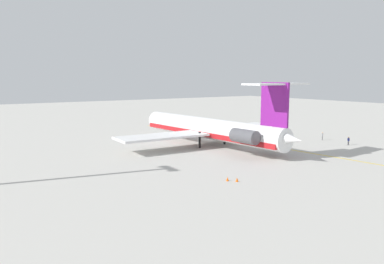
# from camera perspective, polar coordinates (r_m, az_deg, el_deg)

# --- Properties ---
(ground) EXTENTS (301.40, 301.40, 0.00)m
(ground) POSITION_cam_1_polar(r_m,az_deg,el_deg) (84.09, 2.66, -1.19)
(ground) COLOR #B7B5AD
(main_jetliner) EXTENTS (44.23, 39.20, 12.88)m
(main_jetliner) POSITION_cam_1_polar(r_m,az_deg,el_deg) (76.10, 3.07, 0.50)
(main_jetliner) COLOR white
(main_jetliner) RESTS_ON ground
(ground_crew_near_nose) EXTENTS (0.29, 0.39, 1.79)m
(ground_crew_near_nose) POSITION_cam_1_polar(r_m,az_deg,el_deg) (88.30, 18.97, -0.43)
(ground_crew_near_nose) COLOR black
(ground_crew_near_nose) RESTS_ON ground
(ground_crew_near_tail) EXTENTS (0.41, 0.28, 1.75)m
(ground_crew_near_tail) POSITION_cam_1_polar(r_m,az_deg,el_deg) (83.51, 22.42, -1.10)
(ground_crew_near_tail) COLOR black
(ground_crew_near_tail) RESTS_ON ground
(safety_cone_nose) EXTENTS (0.40, 0.40, 0.55)m
(safety_cone_nose) POSITION_cam_1_polar(r_m,az_deg,el_deg) (50.92, 6.76, -7.10)
(safety_cone_nose) COLOR #EA590F
(safety_cone_nose) RESTS_ON ground
(safety_cone_wingtip) EXTENTS (0.40, 0.40, 0.55)m
(safety_cone_wingtip) POSITION_cam_1_polar(r_m,az_deg,el_deg) (106.24, 3.44, 0.90)
(safety_cone_wingtip) COLOR #EA590F
(safety_cone_wingtip) RESTS_ON ground
(safety_cone_tail) EXTENTS (0.40, 0.40, 0.55)m
(safety_cone_tail) POSITION_cam_1_polar(r_m,az_deg,el_deg) (51.09, 5.34, -7.02)
(safety_cone_tail) COLOR #EA590F
(safety_cone_tail) RESTS_ON ground
(taxiway_centreline) EXTENTS (71.01, 8.30, 0.01)m
(taxiway_centreline) POSITION_cam_1_polar(r_m,az_deg,el_deg) (82.92, 7.26, -1.38)
(taxiway_centreline) COLOR gold
(taxiway_centreline) RESTS_ON ground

